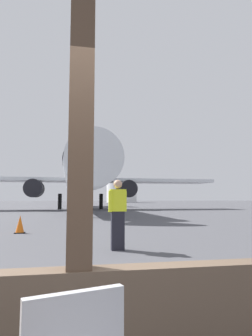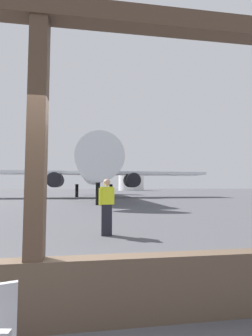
{
  "view_description": "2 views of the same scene",
  "coord_description": "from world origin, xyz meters",
  "px_view_note": "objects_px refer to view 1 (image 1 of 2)",
  "views": [
    {
      "loc": [
        -0.09,
        -2.4,
        1.27
      ],
      "look_at": [
        3.21,
        14.61,
        3.06
      ],
      "focal_mm": 31.45,
      "sensor_mm": 36.0,
      "label": 1
    },
    {
      "loc": [
        0.57,
        -2.84,
        1.51
      ],
      "look_at": [
        3.21,
        14.9,
        2.84
      ],
      "focal_mm": 26.57,
      "sensor_mm": 36.0,
      "label": 2
    }
  ],
  "objects_px": {
    "ground_crew_worker": "(118,213)",
    "traffic_cone": "(20,225)",
    "fuel_storage_tank": "(122,192)",
    "airplane": "(82,178)"
  },
  "relations": [
    {
      "from": "ground_crew_worker",
      "to": "traffic_cone",
      "type": "distance_m",
      "value": 5.15
    },
    {
      "from": "airplane",
      "to": "fuel_storage_tank",
      "type": "distance_m",
      "value": 56.62
    },
    {
      "from": "ground_crew_worker",
      "to": "traffic_cone",
      "type": "xyz_separation_m",
      "value": [
        -2.96,
        4.18,
        -0.6
      ]
    },
    {
      "from": "airplane",
      "to": "fuel_storage_tank",
      "type": "relative_size",
      "value": 3.9
    },
    {
      "from": "ground_crew_worker",
      "to": "fuel_storage_tank",
      "type": "relative_size",
      "value": 0.19
    },
    {
      "from": "ground_crew_worker",
      "to": "traffic_cone",
      "type": "relative_size",
      "value": 2.69
    },
    {
      "from": "airplane",
      "to": "traffic_cone",
      "type": "relative_size",
      "value": 55.04
    },
    {
      "from": "ground_crew_worker",
      "to": "fuel_storage_tank",
      "type": "distance_m",
      "value": 82.53
    },
    {
      "from": "airplane",
      "to": "traffic_cone",
      "type": "bearing_deg",
      "value": -97.99
    },
    {
      "from": "airplane",
      "to": "traffic_cone",
      "type": "xyz_separation_m",
      "value": [
        -3.12,
        -22.26,
        -3.3
      ]
    }
  ]
}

